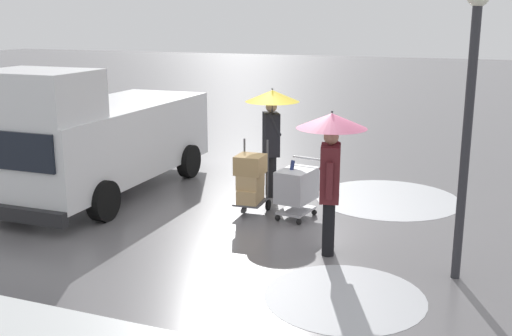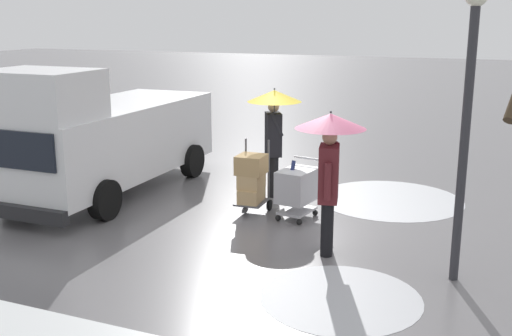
# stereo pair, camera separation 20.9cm
# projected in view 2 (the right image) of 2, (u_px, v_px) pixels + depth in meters

# --- Properties ---
(ground_plane) EXTENTS (90.00, 90.00, 0.00)m
(ground_plane) POSITION_uv_depth(u_px,v_px,m) (288.00, 223.00, 10.66)
(ground_plane) COLOR slate
(slush_patch_near_cluster) EXTENTS (1.85, 1.85, 0.01)m
(slush_patch_near_cluster) POSITION_uv_depth(u_px,v_px,m) (72.00, 193.00, 12.42)
(slush_patch_near_cluster) COLOR #ADAFB5
(slush_patch_near_cluster) RESTS_ON ground
(slush_patch_under_van) EXTENTS (2.06, 2.06, 0.01)m
(slush_patch_under_van) POSITION_uv_depth(u_px,v_px,m) (341.00, 297.00, 7.82)
(slush_patch_under_van) COLOR #ADAFB5
(slush_patch_under_van) RESTS_ON ground
(slush_patch_far_side) EXTENTS (2.79, 2.79, 0.01)m
(slush_patch_far_side) POSITION_uv_depth(u_px,v_px,m) (390.00, 199.00, 12.00)
(slush_patch_far_side) COLOR silver
(slush_patch_far_side) RESTS_ON ground
(cargo_van_parked_right) EXTENTS (2.21, 5.35, 2.60)m
(cargo_van_parked_right) POSITION_uv_depth(u_px,v_px,m) (102.00, 136.00, 12.12)
(cargo_van_parked_right) COLOR white
(cargo_van_parked_right) RESTS_ON ground
(shopping_cart_vendor) EXTENTS (0.68, 0.90, 1.04)m
(shopping_cart_vendor) POSITION_uv_depth(u_px,v_px,m) (297.00, 187.00, 10.77)
(shopping_cart_vendor) COLOR #B2B2B7
(shopping_cart_vendor) RESTS_ON ground
(hand_dolly_boxes) EXTENTS (0.54, 0.72, 1.32)m
(hand_dolly_boxes) POSITION_uv_depth(u_px,v_px,m) (252.00, 179.00, 11.01)
(hand_dolly_boxes) COLOR #515156
(hand_dolly_boxes) RESTS_ON ground
(pedestrian_pink_side) EXTENTS (1.04, 1.04, 2.15)m
(pedestrian_pink_side) POSITION_uv_depth(u_px,v_px,m) (330.00, 150.00, 8.96)
(pedestrian_pink_side) COLOR black
(pedestrian_pink_side) RESTS_ON ground
(pedestrian_black_side) EXTENTS (1.04, 1.04, 2.15)m
(pedestrian_black_side) POSITION_uv_depth(u_px,v_px,m) (274.00, 117.00, 11.84)
(pedestrian_black_side) COLOR black
(pedestrian_black_side) RESTS_ON ground
(street_lamp) EXTENTS (0.28, 0.28, 3.86)m
(street_lamp) POSITION_uv_depth(u_px,v_px,m) (467.00, 106.00, 7.81)
(street_lamp) COLOR #2D2D33
(street_lamp) RESTS_ON ground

